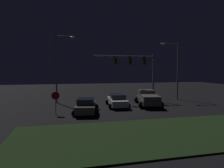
{
  "coord_description": "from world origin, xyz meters",
  "views": [
    {
      "loc": [
        -6.38,
        -21.65,
        4.29
      ],
      "look_at": [
        -1.02,
        1.47,
        2.6
      ],
      "focal_mm": 31.62,
      "sensor_mm": 36.0,
      "label": 1
    }
  ],
  "objects_px": {
    "pickup_truck": "(148,97)",
    "car_sedan_far": "(117,101)",
    "stop_sign": "(56,99)",
    "traffic_signal_gantry": "(137,65)",
    "car_sedan": "(86,106)",
    "street_lamp_left": "(60,61)",
    "street_lamp_right": "(174,64)"
  },
  "relations": [
    {
      "from": "car_sedan",
      "to": "stop_sign",
      "type": "bearing_deg",
      "value": 100.19
    },
    {
      "from": "car_sedan",
      "to": "street_lamp_right",
      "type": "bearing_deg",
      "value": -55.37
    },
    {
      "from": "street_lamp_left",
      "to": "street_lamp_right",
      "type": "distance_m",
      "value": 15.91
    },
    {
      "from": "street_lamp_right",
      "to": "stop_sign",
      "type": "bearing_deg",
      "value": -158.84
    },
    {
      "from": "pickup_truck",
      "to": "traffic_signal_gantry",
      "type": "distance_m",
      "value": 4.94
    },
    {
      "from": "pickup_truck",
      "to": "car_sedan_far",
      "type": "distance_m",
      "value": 3.83
    },
    {
      "from": "pickup_truck",
      "to": "stop_sign",
      "type": "xyz_separation_m",
      "value": [
        -10.6,
        -2.7,
        0.56
      ]
    },
    {
      "from": "pickup_truck",
      "to": "traffic_signal_gantry",
      "type": "bearing_deg",
      "value": 19.14
    },
    {
      "from": "street_lamp_left",
      "to": "street_lamp_right",
      "type": "relative_size",
      "value": 1.07
    },
    {
      "from": "pickup_truck",
      "to": "stop_sign",
      "type": "relative_size",
      "value": 2.56
    },
    {
      "from": "pickup_truck",
      "to": "traffic_signal_gantry",
      "type": "xyz_separation_m",
      "value": [
        -0.35,
        3.01,
        3.9
      ]
    },
    {
      "from": "car_sedan_far",
      "to": "stop_sign",
      "type": "height_order",
      "value": "stop_sign"
    },
    {
      "from": "pickup_truck",
      "to": "street_lamp_left",
      "type": "height_order",
      "value": "street_lamp_left"
    },
    {
      "from": "car_sedan_far",
      "to": "traffic_signal_gantry",
      "type": "distance_m",
      "value": 6.24
    },
    {
      "from": "traffic_signal_gantry",
      "to": "car_sedan_far",
      "type": "bearing_deg",
      "value": -138.34
    },
    {
      "from": "street_lamp_left",
      "to": "pickup_truck",
      "type": "bearing_deg",
      "value": -22.3
    },
    {
      "from": "pickup_truck",
      "to": "car_sedan",
      "type": "height_order",
      "value": "pickup_truck"
    },
    {
      "from": "street_lamp_right",
      "to": "car_sedan_far",
      "type": "bearing_deg",
      "value": -158.83
    },
    {
      "from": "car_sedan_far",
      "to": "stop_sign",
      "type": "bearing_deg",
      "value": 116.17
    },
    {
      "from": "stop_sign",
      "to": "street_lamp_right",
      "type": "bearing_deg",
      "value": 21.16
    },
    {
      "from": "car_sedan",
      "to": "traffic_signal_gantry",
      "type": "bearing_deg",
      "value": -42.85
    },
    {
      "from": "traffic_signal_gantry",
      "to": "street_lamp_right",
      "type": "xyz_separation_m",
      "value": [
        5.91,
        0.55,
        0.27
      ]
    },
    {
      "from": "car_sedan",
      "to": "stop_sign",
      "type": "xyz_separation_m",
      "value": [
        -2.89,
        -0.03,
        0.82
      ]
    },
    {
      "from": "car_sedan",
      "to": "car_sedan_far",
      "type": "height_order",
      "value": "same"
    },
    {
      "from": "car_sedan",
      "to": "car_sedan_far",
      "type": "distance_m",
      "value": 4.68
    },
    {
      "from": "traffic_signal_gantry",
      "to": "stop_sign",
      "type": "bearing_deg",
      "value": -150.88
    },
    {
      "from": "car_sedan_far",
      "to": "street_lamp_right",
      "type": "bearing_deg",
      "value": -63.82
    },
    {
      "from": "pickup_truck",
      "to": "street_lamp_right",
      "type": "height_order",
      "value": "street_lamp_right"
    },
    {
      "from": "car_sedan_far",
      "to": "traffic_signal_gantry",
      "type": "relative_size",
      "value": 0.55
    },
    {
      "from": "pickup_truck",
      "to": "car_sedan_far",
      "type": "height_order",
      "value": "pickup_truck"
    },
    {
      "from": "car_sedan",
      "to": "stop_sign",
      "type": "relative_size",
      "value": 2.08
    },
    {
      "from": "car_sedan_far",
      "to": "street_lamp_right",
      "type": "distance_m",
      "value": 11.0
    }
  ]
}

